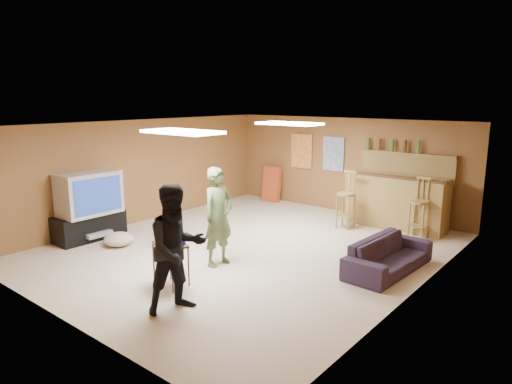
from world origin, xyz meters
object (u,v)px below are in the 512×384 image
Objects in this scene: person_olive at (218,217)px; sofa at (389,255)px; tv_body at (89,193)px; person_black at (177,249)px; tray_table at (171,265)px; bar_counter at (396,202)px.

person_olive is 0.91× the size of sofa.
tv_body is 0.69× the size of person_olive.
person_black is 0.94m from tray_table.
bar_counter is 3.14× the size of tray_table.
person_black is 2.56× the size of tray_table.
person_olive is 1.67m from person_black.
tray_table is (2.86, -0.48, -0.58)m from tv_body.
tv_body is 5.47m from sofa.
person_black reaches higher than bar_counter.
tv_body is 1.72× the size of tray_table.
tv_body is 2.85m from person_olive.
tray_table is (0.07, -1.06, -0.48)m from person_olive.
person_olive is at bearing 11.74° from tv_body.
person_black is (0.73, -1.50, 0.02)m from person_olive.
sofa is 2.75× the size of tray_table.
person_olive is at bearing 93.72° from tray_table.
tv_body is at bearing 170.52° from tray_table.
person_black is at bearing -14.73° from tv_body.
sofa is at bearing -69.77° from bar_counter.
tv_body is at bearing 115.44° from sofa.
sofa is (5.04, 2.04, -0.64)m from tv_body.
bar_counter is 1.22× the size of person_black.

